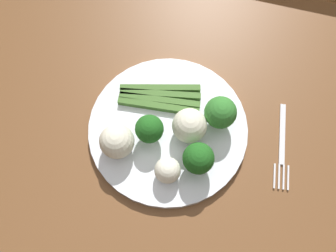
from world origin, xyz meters
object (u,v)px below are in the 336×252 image
Objects in this scene: plate at (168,129)px; cauliflower_back at (189,126)px; chair at (247,11)px; cauliflower_right at (168,170)px; cauliflower_left at (117,141)px; broccoli_outer_edge at (199,157)px; broccoli_front at (149,129)px; fork at (282,147)px; dining_table at (164,169)px; broccoli_front_left at (220,113)px; asparagus_bundle at (160,97)px.

cauliflower_back reaches higher than plate.
chair is 14.13× the size of cauliflower_back.
cauliflower_right is 0.09m from cauliflower_back.
cauliflower_right is 0.74× the size of cauliflower_left.
broccoli_outer_edge is (-0.08, 0.04, 0.05)m from plate.
broccoli_front is 1.00× the size of cauliflower_back.
chair is at bearing -87.72° from cauliflower_right.
cauliflower_left is at bearing -81.14° from fork.
broccoli_outer_edge is (-0.06, -0.00, 0.17)m from dining_table.
broccoli_front_left is at bearing -134.68° from cauliflower_back.
broccoli_outer_edge reaches higher than asparagus_bundle.
plate is 4.41× the size of broccoli_outer_edge.
chair is 0.71m from cauliflower_right.
asparagus_bundle is (0.04, -0.05, 0.01)m from plate.
dining_table is 0.18m from broccoli_outer_edge.
broccoli_front_left reaches higher than plate.
broccoli_front is at bearing -85.83° from fork.
broccoli_front_left is at bearing -17.13° from asparagus_bundle.
asparagus_bundle is (0.05, -0.09, 0.13)m from dining_table.
cauliflower_right reaches higher than asparagus_bundle.
plate is 4.17× the size of broccoli_front_left.
broccoli_outer_edge is 1.47× the size of cauliflower_right.
asparagus_bundle is 0.12m from cauliflower_left.
broccoli_front is at bearing -41.04° from cauliflower_right.
dining_table is 17.61× the size of broccoli_front_left.
broccoli_front is 0.25m from fork.
plate is at bearing -75.56° from dining_table.
broccoli_front_left is 0.43× the size of fork.
broccoli_outer_edge is at bearing -177.44° from dining_table.
fork is (-0.27, -0.13, -0.04)m from cauliflower_left.
plate is 6.48× the size of cauliflower_right.
cauliflower_back reaches higher than dining_table.
broccoli_front_left is (-0.12, -0.00, 0.03)m from asparagus_bundle.
broccoli_front_left is 1.56× the size of cauliflower_right.
broccoli_outer_edge is at bearing -167.57° from cauliflower_left.
broccoli_front_left reaches higher than cauliflower_back.
broccoli_outer_edge is at bearing 88.34° from broccoli_front_left.
cauliflower_right is at bearing 44.20° from broccoli_outer_edge.
cauliflower_back is 0.38× the size of fork.
asparagus_bundle is 2.40× the size of broccoli_outer_edge.
cauliflower_right is (0.04, 0.13, -0.02)m from broccoli_front_left.
dining_table is 20.02× the size of cauliflower_back.
broccoli_outer_edge is at bearing -55.44° from asparagus_bundle.
broccoli_outer_edge is at bearing 173.39° from broccoli_front.
cauliflower_right is (-0.03, 0.63, 0.31)m from chair.
cauliflower_left is at bearing 20.41° from dining_table.
broccoli_front is 0.07m from cauliflower_back.
broccoli_outer_edge is at bearing -69.37° from fork.
broccoli_outer_edge is 1.07× the size of cauliflower_back.
broccoli_front and cauliflower_back have the same top height.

